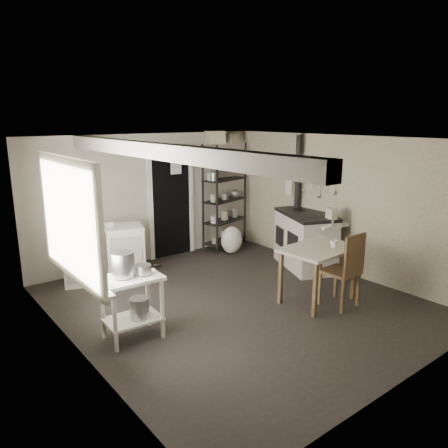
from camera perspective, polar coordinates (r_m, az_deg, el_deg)
floor at (r=6.34m, az=1.70°, el=-10.22°), size 5.00×5.00×0.00m
ceiling at (r=5.80m, az=1.86°, el=11.03°), size 5.00×5.00×0.00m
wall_back at (r=8.00m, az=-9.77°, el=3.31°), size 4.50×0.02×2.30m
wall_front at (r=4.43m, az=23.08°, el=-6.19°), size 4.50×0.02×2.30m
wall_left at (r=4.89m, az=-18.98°, el=-3.97°), size 0.02×5.00×2.30m
wall_right at (r=7.57m, az=14.99°, el=2.44°), size 0.02×5.00×2.30m
window at (r=5.00m, az=-19.73°, el=0.50°), size 0.12×1.76×1.28m
doorway at (r=8.22m, az=-6.87°, el=2.63°), size 0.96×0.10×2.08m
ceiling_beam at (r=5.12m, az=-8.66°, el=9.39°), size 0.18×5.00×0.18m
wallpaper_panel at (r=7.56m, az=14.95°, el=2.44°), size 0.01×5.00×2.30m
utensil_rail at (r=7.83m, az=11.40°, el=5.98°), size 0.06×1.20×0.44m
prep_table at (r=5.35m, az=-11.88°, el=-10.54°), size 0.71×0.53×0.78m
stockpot at (r=5.15m, az=-13.08°, el=-5.13°), size 0.30×0.30×0.28m
saucepan at (r=5.21m, az=-10.49°, el=-5.82°), size 0.24×0.24×0.10m
bucket at (r=5.34m, az=-10.99°, el=-10.72°), size 0.28×0.28×0.25m
base_cabinets at (r=7.30m, az=-15.46°, el=-3.59°), size 1.44×0.95×0.87m
mixing_bowl at (r=7.20m, az=-14.86°, el=0.28°), size 0.33×0.33×0.07m
counter_cup at (r=6.99m, az=-18.04°, el=-0.25°), size 0.14×0.14×0.09m
shelf_rack at (r=8.73m, az=0.09°, el=3.05°), size 1.05×0.63×2.08m
shelf_jar at (r=8.47m, az=-1.90°, el=5.55°), size 0.11×0.11×0.19m
storage_box_a at (r=8.43m, az=-1.20°, el=9.93°), size 0.44×0.42×0.24m
storage_box_b at (r=8.75m, az=0.85°, el=9.94°), size 0.33×0.31×0.17m
stove at (r=7.76m, az=10.54°, el=-2.44°), size 1.11×1.41×0.97m
stovepipe at (r=7.97m, az=9.64°, el=6.48°), size 0.13×0.13×1.41m
side_ledge at (r=7.48m, az=13.54°, el=-3.29°), size 0.60×0.37×0.88m
oats_box at (r=7.26m, az=13.85°, el=0.90°), size 0.16×0.21×0.28m
work_table at (r=6.39m, az=12.16°, el=-6.67°), size 1.10×0.80×0.81m
table_cup at (r=6.30m, az=14.17°, el=-2.95°), size 0.13×0.13×0.10m
chair at (r=6.29m, az=14.92°, el=-6.14°), size 0.46×0.48×1.07m
flour_sack at (r=8.47m, az=1.01°, el=-2.24°), size 0.55×0.51×0.52m
floor_crock at (r=7.46m, az=12.52°, el=-6.16°), size 0.14×0.14×0.15m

